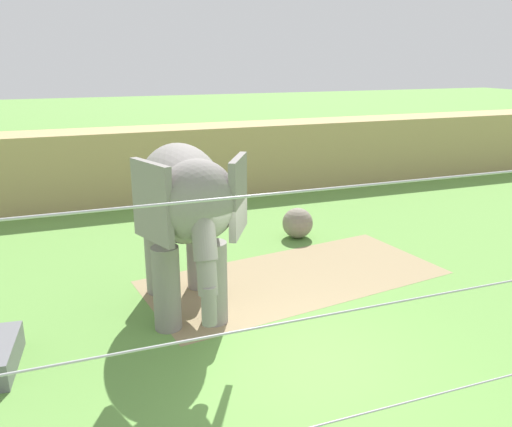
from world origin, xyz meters
name	(u,v)px	position (x,y,z in m)	size (l,w,h in m)	color
ground_plane	(294,360)	(0.00, 0.00, 0.00)	(120.00, 120.00, 0.00)	#609342
dirt_patch	(295,277)	(1.39, 3.02, 0.00)	(6.57, 3.04, 0.01)	#937F5B
embankment_wall	(163,163)	(0.00, 11.05, 1.20)	(36.00, 1.80, 2.39)	tan
elephant	(184,205)	(-1.24, 2.18, 2.16)	(1.89, 4.40, 3.26)	gray
enrichment_ball	(298,223)	(2.55, 5.43, 0.41)	(0.82, 0.82, 0.82)	gray
cable_fence	(454,368)	(0.00, -3.45, 1.98)	(11.07, 0.25, 3.95)	brown
feed_trough	(0,356)	(-4.42, 1.40, 0.22)	(0.64, 1.44, 0.44)	slate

